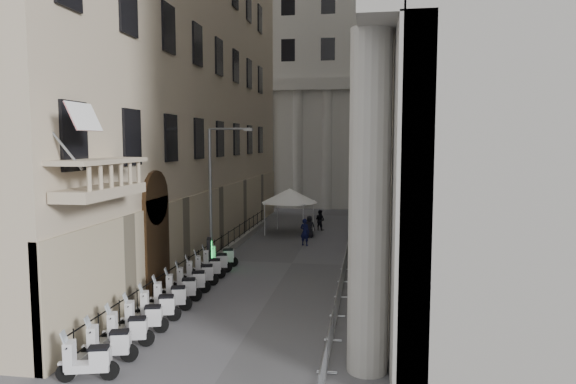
{
  "coord_description": "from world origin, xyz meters",
  "views": [
    {
      "loc": [
        4.23,
        -8.94,
        6.81
      ],
      "look_at": [
        0.51,
        14.5,
        4.5
      ],
      "focal_mm": 32.0,
      "sensor_mm": 36.0,
      "label": 1
    }
  ],
  "objects_px": {
    "scooter_0": "(89,381)",
    "security_tent": "(287,196)",
    "pedestrian_a": "(305,232)",
    "pedestrian_b": "(320,220)",
    "info_kiosk": "(209,253)",
    "street_lamp": "(215,186)"
  },
  "relations": [
    {
      "from": "scooter_0",
      "to": "security_tent",
      "type": "relative_size",
      "value": 0.36
    },
    {
      "from": "scooter_0",
      "to": "pedestrian_a",
      "type": "xyz_separation_m",
      "value": [
        3.71,
        20.16,
        0.9
      ]
    },
    {
      "from": "security_tent",
      "to": "pedestrian_b",
      "type": "height_order",
      "value": "security_tent"
    },
    {
      "from": "info_kiosk",
      "to": "pedestrian_b",
      "type": "relative_size",
      "value": 1.05
    },
    {
      "from": "info_kiosk",
      "to": "scooter_0",
      "type": "bearing_deg",
      "value": -103.26
    },
    {
      "from": "street_lamp",
      "to": "pedestrian_b",
      "type": "distance_m",
      "value": 14.04
    },
    {
      "from": "scooter_0",
      "to": "street_lamp",
      "type": "distance_m",
      "value": 14.16
    },
    {
      "from": "info_kiosk",
      "to": "pedestrian_b",
      "type": "xyz_separation_m",
      "value": [
        4.71,
        13.13,
        -0.05
      ]
    },
    {
      "from": "pedestrian_a",
      "to": "pedestrian_b",
      "type": "distance_m",
      "value": 6.08
    },
    {
      "from": "pedestrian_b",
      "to": "street_lamp",
      "type": "bearing_deg",
      "value": 101.87
    },
    {
      "from": "street_lamp",
      "to": "pedestrian_b",
      "type": "relative_size",
      "value": 4.75
    },
    {
      "from": "security_tent",
      "to": "pedestrian_b",
      "type": "relative_size",
      "value": 2.61
    },
    {
      "from": "street_lamp",
      "to": "pedestrian_a",
      "type": "bearing_deg",
      "value": 62.8
    },
    {
      "from": "info_kiosk",
      "to": "pedestrian_a",
      "type": "bearing_deg",
      "value": 42.99
    },
    {
      "from": "info_kiosk",
      "to": "pedestrian_a",
      "type": "relative_size",
      "value": 0.93
    },
    {
      "from": "scooter_0",
      "to": "pedestrian_b",
      "type": "relative_size",
      "value": 0.94
    },
    {
      "from": "info_kiosk",
      "to": "street_lamp",
      "type": "bearing_deg",
      "value": 35.56
    },
    {
      "from": "security_tent",
      "to": "pedestrian_a",
      "type": "height_order",
      "value": "security_tent"
    },
    {
      "from": "pedestrian_b",
      "to": "security_tent",
      "type": "bearing_deg",
      "value": 64.26
    },
    {
      "from": "pedestrian_a",
      "to": "street_lamp",
      "type": "bearing_deg",
      "value": 81.48
    },
    {
      "from": "scooter_0",
      "to": "info_kiosk",
      "type": "bearing_deg",
      "value": -12.65
    },
    {
      "from": "street_lamp",
      "to": "security_tent",
      "type": "bearing_deg",
      "value": 82.91
    }
  ]
}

